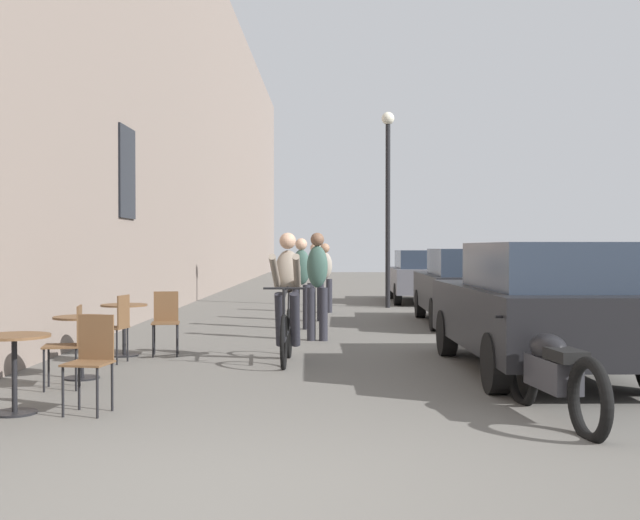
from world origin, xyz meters
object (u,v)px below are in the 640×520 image
object	(u,v)px
parked_car_second	(468,285)
parked_motorcycle	(553,373)
cafe_chair_far_toward_wall	(116,324)
pedestrian_furthest	(325,274)
cafe_table_far	(124,319)
pedestrian_far	(316,277)
parked_car_third	(422,275)
cyclist_on_bicycle	(287,300)
cafe_table_near	(14,357)
cafe_chair_near_toward_street	(91,356)
cafe_table_mid	(82,334)
cafe_chair_far_toward_street	(166,318)
cafe_chair_mid_toward_street	(69,341)
pedestrian_mid	(301,278)
pedestrian_near	(317,280)
parked_car_nearest	(539,306)
street_lamp	(388,184)

from	to	relation	value
parked_car_second	parked_motorcycle	world-z (taller)	parked_car_second
cafe_chair_far_toward_wall	pedestrian_furthest	xyz separation A→B (m)	(2.66, 8.12, 0.39)
cafe_table_far	pedestrian_far	size ratio (longest dim) A/B	0.45
parked_car_third	cafe_chair_far_toward_wall	bearing A→B (deg)	-114.48
pedestrian_far	cyclist_on_bicycle	bearing A→B (deg)	-92.56
cafe_table_near	parked_car_third	bearing A→B (deg)	70.12
cafe_chair_near_toward_street	cyclist_on_bicycle	distance (m)	3.68
parked_car_second	cafe_table_mid	bearing A→B (deg)	-130.28
cafe_chair_far_toward_street	cafe_chair_mid_toward_street	bearing A→B (deg)	-100.14
cafe_chair_mid_toward_street	pedestrian_mid	world-z (taller)	pedestrian_mid
pedestrian_near	pedestrian_furthest	world-z (taller)	pedestrian_near
cafe_table_near	parked_car_second	xyz separation A→B (m)	(5.56, 8.50, 0.25)
pedestrian_mid	parked_car_third	xyz separation A→B (m)	(3.05, 7.31, -0.20)
parked_car_nearest	cafe_table_near	bearing A→B (deg)	-155.91
cafe_table_near	cafe_chair_far_toward_wall	size ratio (longest dim) A/B	0.81
cafe_chair_far_toward_wall	parked_car_third	distance (m)	12.81
cafe_chair_mid_toward_street	cafe_chair_near_toward_street	bearing A→B (deg)	-63.54
cafe_table_far	cafe_chair_mid_toward_street	bearing A→B (deg)	-88.00
cafe_table_near	cafe_chair_near_toward_street	bearing A→B (deg)	6.32
cafe_table_mid	cyclist_on_bicycle	xyz separation A→B (m)	(2.29, 1.44, 0.29)
cafe_chair_near_toward_street	cafe_chair_mid_toward_street	bearing A→B (deg)	116.46
cafe_chair_mid_toward_street	cafe_chair_far_toward_street	bearing A→B (deg)	79.86
cafe_chair_far_toward_wall	parked_car_second	distance (m)	7.65
pedestrian_near	cafe_chair_far_toward_street	bearing A→B (deg)	-139.64
pedestrian_far	parked_car_third	bearing A→B (deg)	63.58
cafe_chair_far_toward_street	parked_car_second	distance (m)	6.77
cyclist_on_bicycle	parked_car_nearest	bearing A→B (deg)	-17.59
cafe_table_near	pedestrian_mid	bearing A→B (deg)	72.92
pedestrian_far	street_lamp	world-z (taller)	street_lamp
parked_car_second	parked_motorcycle	bearing A→B (deg)	-94.81
pedestrian_mid	parked_car_nearest	size ratio (longest dim) A/B	0.38
pedestrian_mid	street_lamp	size ratio (longest dim) A/B	0.34
parked_car_second	street_lamp	bearing A→B (deg)	106.33
pedestrian_mid	cafe_table_far	bearing A→B (deg)	-122.44
cafe_chair_near_toward_street	pedestrian_near	bearing A→B (deg)	70.82
street_lamp	parked_car_second	bearing A→B (deg)	-73.67
cafe_chair_far_toward_wall	pedestrian_furthest	bearing A→B (deg)	71.87
cyclist_on_bicycle	pedestrian_far	size ratio (longest dim) A/B	1.10
cafe_chair_near_toward_street	cafe_chair_mid_toward_street	size ratio (longest dim) A/B	1.00
pedestrian_near	parked_motorcycle	world-z (taller)	pedestrian_near
cafe_table_near	parked_car_third	world-z (taller)	parked_car_third
cafe_chair_near_toward_street	parked_car_third	xyz separation A→B (m)	(4.69, 14.78, 0.23)
pedestrian_near	parked_motorcycle	size ratio (longest dim) A/B	0.82
cafe_table_near	parked_car_third	distance (m)	15.80
cafe_table_mid	parked_car_third	distance (m)	13.99
cafe_table_near	cafe_chair_far_toward_street	xyz separation A→B (m)	(0.55, 3.95, -0.00)
parked_car_nearest	cafe_table_mid	bearing A→B (deg)	-175.09
cafe_table_far	parked_car_nearest	xyz separation A→B (m)	(5.38, -1.48, 0.29)
cyclist_on_bicycle	street_lamp	bearing A→B (deg)	78.10
pedestrian_mid	street_lamp	world-z (taller)	street_lamp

